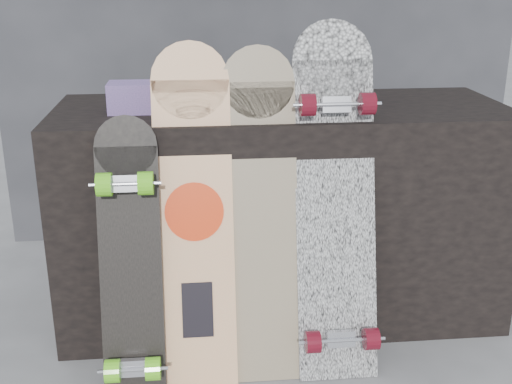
{
  "coord_description": "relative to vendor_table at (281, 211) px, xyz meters",
  "views": [
    {
      "loc": [
        -0.32,
        -1.72,
        1.26
      ],
      "look_at": [
        -0.12,
        0.2,
        0.59
      ],
      "focal_mm": 45.0,
      "sensor_mm": 36.0,
      "label": 1
    }
  ],
  "objects": [
    {
      "name": "longboard_cascadia",
      "position": [
        0.13,
        -0.33,
        0.18
      ],
      "size": [
        0.26,
        0.38,
        1.12
      ],
      "rotation": [
        -0.28,
        0.0,
        0.0
      ],
      "color": "white",
      "rests_on": "ground"
    },
    {
      "name": "longboard_geisha",
      "position": [
        -0.32,
        -0.34,
        0.16
      ],
      "size": [
        0.24,
        0.31,
        1.06
      ],
      "rotation": [
        -0.27,
        0.0,
        0.0
      ],
      "color": "beige",
      "rests_on": "ground"
    },
    {
      "name": "vendor_table",
      "position": [
        0.0,
        0.0,
        0.0
      ],
      "size": [
        1.6,
        0.6,
        0.8
      ],
      "primitive_type": "cube",
      "color": "black",
      "rests_on": "ground"
    },
    {
      "name": "longboard_celtic",
      "position": [
        -0.11,
        -0.33,
        0.15
      ],
      "size": [
        0.23,
        0.29,
        1.04
      ],
      "rotation": [
        -0.25,
        0.0,
        0.0
      ],
      "color": "beige",
      "rests_on": "ground"
    },
    {
      "name": "merch_box_flat",
      "position": [
        0.03,
        0.08,
        0.43
      ],
      "size": [
        0.22,
        0.1,
        0.06
      ],
      "primitive_type": "cube",
      "color": "#D1B78C",
      "rests_on": "vendor_table"
    },
    {
      "name": "merch_box_small",
      "position": [
        0.24,
        0.05,
        0.46
      ],
      "size": [
        0.14,
        0.14,
        0.12
      ],
      "primitive_type": "cube",
      "color": "#493E7F",
      "rests_on": "vendor_table"
    },
    {
      "name": "ground",
      "position": [
        0.0,
        -0.5,
        -0.4
      ],
      "size": [
        60.0,
        60.0,
        0.0
      ],
      "primitive_type": "plane",
      "color": "slate",
      "rests_on": "ground"
    },
    {
      "name": "merch_box_purple",
      "position": [
        -0.51,
        -0.04,
        0.45
      ],
      "size": [
        0.18,
        0.12,
        0.1
      ],
      "primitive_type": "cube",
      "color": "#493E7F",
      "rests_on": "vendor_table"
    },
    {
      "name": "booth",
      "position": [
        0.0,
        0.85,
        0.7
      ],
      "size": [
        2.4,
        0.22,
        2.2
      ],
      "color": "#323337",
      "rests_on": "ground"
    },
    {
      "name": "skateboard_dark",
      "position": [
        -0.52,
        -0.42,
        0.03
      ],
      "size": [
        0.19,
        0.29,
        0.85
      ],
      "rotation": [
        -0.25,
        0.0,
        0.0
      ],
      "color": "black",
      "rests_on": "ground"
    }
  ]
}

